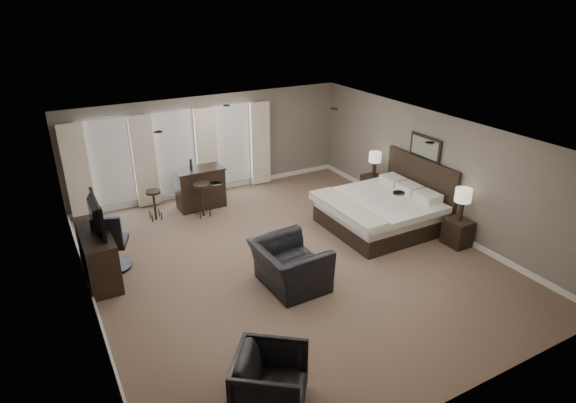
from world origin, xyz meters
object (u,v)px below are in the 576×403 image
dresser (98,255)px  bar_stool_right (202,200)px  lamp_near (462,205)px  desk_chair (112,241)px  bed (383,197)px  armchair_far (271,379)px  bar_counter (200,188)px  armchair_near (290,259)px  nightstand_near (457,232)px  bar_stool_left (155,205)px  nightstand_far (373,187)px  tv (93,228)px  lamp_far (375,164)px

dresser → bar_stool_right: dresser is taller
lamp_near → desk_chair: size_ratio=0.59×
bed → armchair_far: size_ratio=2.56×
bar_counter → bar_stool_right: bar_counter is taller
armchair_near → nightstand_near: bearing=-97.3°
lamp_near → desk_chair: 7.10m
lamp_near → bar_stool_left: size_ratio=0.96×
nightstand_far → tv: tv is taller
lamp_near → lamp_far: lamp_near is taller
armchair_near → armchair_far: armchair_near is taller
bar_stool_right → desk_chair: bearing=-148.0°
bar_counter → bar_stool_right: (-0.13, -0.51, -0.10)m
dresser → desk_chair: 0.38m
bar_counter → bar_stool_left: size_ratio=1.61×
bar_counter → tv: bearing=-142.1°
nightstand_near → lamp_far: lamp_far is taller
nightstand_near → armchair_far: bearing=-160.0°
armchair_near → bar_counter: bearing=1.3°
nightstand_near → bar_stool_left: (-5.35, 4.37, 0.08)m
nightstand_near → tv: (-6.92, 2.37, 0.75)m
bed → bar_counter: 4.48m
armchair_far → nightstand_near: bearing=-32.2°
nightstand_far → dresser: dresser is taller
bar_counter → bar_stool_left: (-1.20, -0.16, -0.15)m
bed → bar_counter: bed is taller
lamp_near → desk_chair: (-6.61, 2.56, -0.34)m
dresser → armchair_far: dresser is taller
armchair_far → bar_stool_right: size_ratio=1.09×
bed → lamp_near: 1.71m
bed → bar_counter: size_ratio=1.98×
nightstand_far → armchair_near: size_ratio=0.47×
dresser → armchair_near: armchair_near is taller
nightstand_near → lamp_far: bearing=90.0°
nightstand_near → bar_stool_left: bearing=140.7°
lamp_near → bar_stool_left: 6.93m
nightstand_near → bar_stool_right: bar_stool_right is taller
nightstand_near → bar_stool_left: 6.91m
nightstand_far → lamp_near: size_ratio=0.86×
bed → dresser: size_ratio=1.42×
lamp_far → tv: size_ratio=0.57×
nightstand_far → desk_chair: 6.63m
armchair_near → bar_stool_right: armchair_near is taller
nightstand_near → nightstand_far: 2.90m
armchair_far → bar_stool_left: armchair_far is taller
bar_counter → bar_stool_left: bearing=-172.6°
lamp_near → armchair_near: size_ratio=0.54×
bed → lamp_far: 1.71m
bed → dresser: 6.10m
bed → tv: bed is taller
lamp_near → bar_counter: (-4.14, 4.53, -0.42)m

